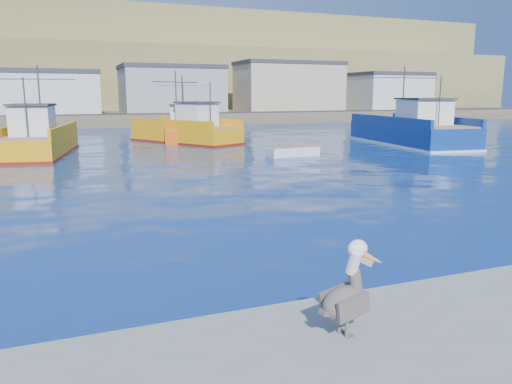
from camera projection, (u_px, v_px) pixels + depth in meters
ground at (338, 261)px, 13.29m from camera, size 260.00×260.00×0.00m
dock_bollards at (449, 277)px, 10.27m from camera, size 36.20×0.20×0.30m
far_shore at (87, 73)px, 111.25m from camera, size 200.00×81.00×24.00m
trawler_yellow_a at (39, 141)px, 36.12m from camera, size 5.69×11.79×6.52m
trawler_yellow_b at (187, 131)px, 45.58m from camera, size 8.84×11.80×6.52m
trawler_blue at (411, 131)px, 43.61m from camera, size 6.78×14.47×6.86m
boat_orange at (184, 129)px, 47.69m from camera, size 5.20×9.49×6.17m
skiff_mid at (293, 152)px, 35.66m from camera, size 3.86×1.63×0.82m
skiff_far at (382, 127)px, 62.81m from camera, size 3.82×3.70×0.86m
pelican at (348, 295)px, 8.04m from camera, size 1.28×0.64×1.58m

